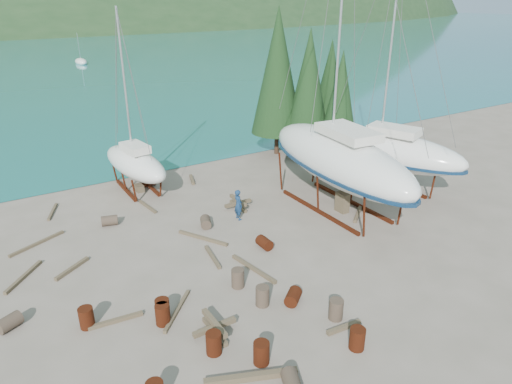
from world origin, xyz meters
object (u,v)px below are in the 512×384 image
large_sailboat_far (386,150)px  worker (238,205)px  large_sailboat_near (338,158)px  small_sailboat_shore (135,163)px

large_sailboat_far → worker: large_sailboat_far is taller
large_sailboat_near → small_sailboat_shore: large_sailboat_near is taller
large_sailboat_near → worker: (-5.83, 1.81, -2.32)m
small_sailboat_shore → worker: 8.36m
large_sailboat_near → small_sailboat_shore: 13.28m
large_sailboat_far → small_sailboat_shore: large_sailboat_far is taller
large_sailboat_far → small_sailboat_shore: (-14.16, 8.59, -0.81)m
large_sailboat_far → worker: size_ratio=9.00×
large_sailboat_far → worker: bearing=153.4°
large_sailboat_near → large_sailboat_far: bearing=14.3°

